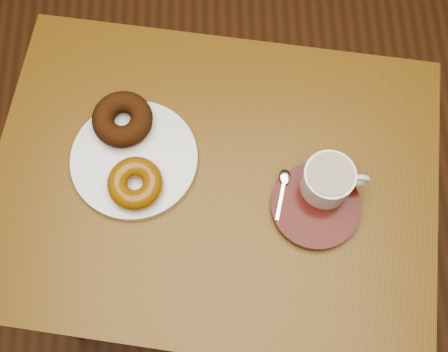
{
  "coord_description": "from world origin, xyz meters",
  "views": [
    {
      "loc": [
        -0.07,
        -0.14,
        1.79
      ],
      "look_at": [
        -0.06,
        0.22,
        0.81
      ],
      "focal_mm": 45.0,
      "sensor_mm": 36.0,
      "label": 1
    }
  ],
  "objects_px": {
    "cafe_table": "(215,200)",
    "saucer": "(315,206)",
    "donut_plate": "(134,159)",
    "coffee_cup": "(329,180)"
  },
  "relations": [
    {
      "from": "cafe_table",
      "to": "coffee_cup",
      "type": "xyz_separation_m",
      "value": [
        0.21,
        -0.02,
        0.18
      ]
    },
    {
      "from": "donut_plate",
      "to": "coffee_cup",
      "type": "bearing_deg",
      "value": -10.56
    },
    {
      "from": "donut_plate",
      "to": "saucer",
      "type": "bearing_deg",
      "value": -17.02
    },
    {
      "from": "donut_plate",
      "to": "coffee_cup",
      "type": "xyz_separation_m",
      "value": [
        0.36,
        -0.07,
        0.04
      ]
    },
    {
      "from": "cafe_table",
      "to": "donut_plate",
      "type": "xyz_separation_m",
      "value": [
        -0.15,
        0.04,
        0.13
      ]
    },
    {
      "from": "donut_plate",
      "to": "saucer",
      "type": "distance_m",
      "value": 0.35
    },
    {
      "from": "coffee_cup",
      "to": "saucer",
      "type": "bearing_deg",
      "value": -116.12
    },
    {
      "from": "donut_plate",
      "to": "coffee_cup",
      "type": "distance_m",
      "value": 0.37
    },
    {
      "from": "cafe_table",
      "to": "donut_plate",
      "type": "relative_size",
      "value": 3.89
    },
    {
      "from": "cafe_table",
      "to": "saucer",
      "type": "relative_size",
      "value": 5.69
    }
  ]
}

